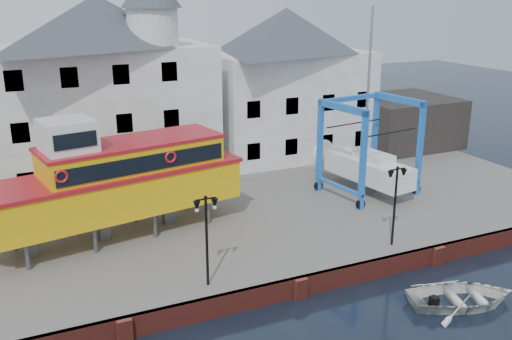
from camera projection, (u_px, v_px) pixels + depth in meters
name	position (u px, v px, depth m)	size (l,w,h in m)	color
ground	(300.00, 298.00, 26.08)	(140.00, 140.00, 0.00)	black
hardstanding	(215.00, 208.00, 35.47)	(44.00, 22.00, 1.00)	#67615C
quay_wall	(299.00, 287.00, 26.02)	(44.00, 0.47, 1.00)	maroon
building_white_main	(105.00, 86.00, 37.87)	(14.00, 8.30, 14.00)	beige
building_white_right	(285.00, 83.00, 44.13)	(12.00, 8.00, 11.20)	beige
shed_dark	(402.00, 121.00, 47.46)	(8.00, 7.00, 4.00)	black
lamp_post_left	(206.00, 218.00, 24.28)	(1.12, 0.32, 4.20)	black
lamp_post_right	(396.00, 186.00, 28.25)	(1.12, 0.32, 4.20)	black
tour_boat	(100.00, 183.00, 28.92)	(15.47, 6.21, 6.57)	#59595E
travel_lift	(361.00, 161.00, 36.77)	(5.95, 7.86, 11.56)	blue
motorboat_b	(461.00, 304.00, 25.56)	(3.47, 4.87, 1.01)	white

